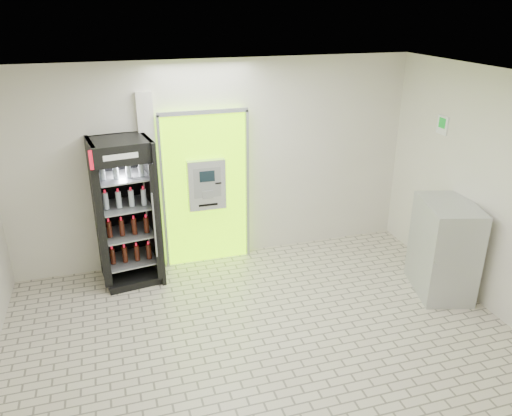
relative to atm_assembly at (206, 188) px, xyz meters
name	(u,v)px	position (x,y,z in m)	size (l,w,h in m)	color
ground	(269,351)	(0.20, -2.41, -1.17)	(6.00, 6.00, 0.00)	#BEB39D
room_shell	(270,203)	(0.20, -2.41, 0.67)	(6.00, 6.00, 6.00)	silver
atm_assembly	(206,188)	(0.00, 0.00, 0.00)	(1.30, 0.24, 2.33)	#86E900
pillar	(151,184)	(-0.78, 0.04, 0.13)	(0.22, 0.11, 2.60)	silver
beverage_cooler	(127,215)	(-1.17, -0.26, -0.18)	(0.87, 0.82, 2.06)	black
steel_cabinet	(444,248)	(2.87, -1.83, -0.53)	(0.89, 1.11, 1.29)	#B0B3B8
exit_sign	(442,125)	(3.19, -1.01, 0.95)	(0.02, 0.22, 0.26)	white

